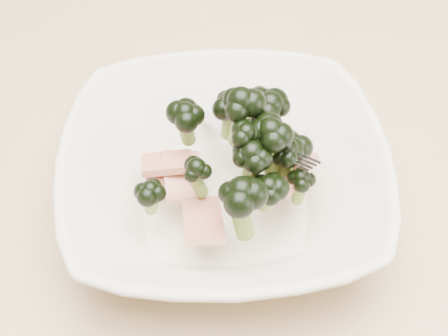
{
  "coord_description": "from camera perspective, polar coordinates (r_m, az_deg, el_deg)",
  "views": [
    {
      "loc": [
        0.02,
        -0.38,
        1.23
      ],
      "look_at": [
        -0.04,
        -0.0,
        0.8
      ],
      "focal_mm": 50.0,
      "sensor_mm": 36.0,
      "label": 1
    }
  ],
  "objects": [
    {
      "name": "broccoli_dish",
      "position": [
        0.58,
        0.22,
        -0.53
      ],
      "size": [
        0.36,
        0.36,
        0.14
      ],
      "color": "beige",
      "rests_on": "dining_table"
    },
    {
      "name": "dining_table",
      "position": [
        0.69,
        3.76,
        -8.43
      ],
      "size": [
        1.2,
        0.8,
        0.75
      ],
      "color": "tan",
      "rests_on": "ground"
    }
  ]
}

